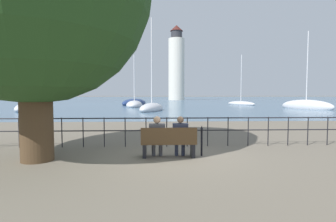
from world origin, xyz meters
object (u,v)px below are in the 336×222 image
at_px(sailboat_3, 152,108).
at_px(sailboat_1, 29,108).
at_px(closed_umbrella, 202,139).
at_px(sailboat_4, 306,106).
at_px(sailboat_5, 241,103).
at_px(seated_person_right, 180,135).
at_px(sailboat_0, 134,103).
at_px(sailboat_2, 134,105).
at_px(park_bench, 169,143).
at_px(seated_person_left, 157,134).
at_px(harbor_lighthouse, 176,65).

bearing_deg(sailboat_3, sailboat_1, -170.05).
distance_m(closed_umbrella, sailboat_3, 22.64).
height_order(sailboat_4, sailboat_5, sailboat_4).
distance_m(seated_person_right, sailboat_1, 29.30).
height_order(sailboat_0, sailboat_2, sailboat_0).
relative_size(park_bench, seated_person_left, 1.34).
bearing_deg(sailboat_3, sailboat_5, 65.05).
relative_size(closed_umbrella, sailboat_2, 0.11).
bearing_deg(seated_person_right, sailboat_2, 97.30).
height_order(seated_person_left, closed_umbrella, seated_person_left).
distance_m(sailboat_0, sailboat_5, 19.93).
bearing_deg(sailboat_3, sailboat_4, 26.95).
bearing_deg(park_bench, sailboat_2, 96.68).
distance_m(seated_person_right, sailboat_5, 43.51).
height_order(sailboat_0, sailboat_5, sailboat_5).
bearing_deg(sailboat_1, closed_umbrella, -66.50).
xyz_separation_m(seated_person_right, sailboat_0, (-4.88, 41.02, -0.31)).
height_order(park_bench, sailboat_2, sailboat_2).
xyz_separation_m(sailboat_5, harbor_lighthouse, (-8.56, 48.50, 12.47)).
height_order(sailboat_0, sailboat_1, sailboat_1).
bearing_deg(seated_person_right, seated_person_left, -179.91).
distance_m(sailboat_0, sailboat_1, 20.04).
bearing_deg(sailboat_0, park_bench, -59.36).
bearing_deg(sailboat_5, sailboat_0, 158.24).
distance_m(sailboat_1, harbor_lighthouse, 69.82).
height_order(sailboat_3, sailboat_5, sailboat_3).
distance_m(seated_person_left, seated_person_right, 0.69).
distance_m(seated_person_left, sailboat_3, 22.63).
height_order(sailboat_2, sailboat_5, sailboat_5).
distance_m(seated_person_left, sailboat_2, 32.61).
height_order(sailboat_1, sailboat_4, sailboat_1).
height_order(sailboat_0, sailboat_4, sailboat_4).
xyz_separation_m(sailboat_2, sailboat_4, (23.25, -6.21, 0.08)).
bearing_deg(seated_person_left, seated_person_right, 0.09).
relative_size(sailboat_2, sailboat_3, 0.76).
relative_size(sailboat_1, sailboat_5, 1.12).
xyz_separation_m(sailboat_0, sailboat_5, (19.93, -0.20, -0.10)).
distance_m(sailboat_0, sailboat_2, 8.64).
bearing_deg(sailboat_4, sailboat_3, 167.46).
distance_m(park_bench, seated_person_left, 0.43).
xyz_separation_m(park_bench, sailboat_5, (15.39, 40.90, -0.17)).
height_order(seated_person_right, sailboat_1, sailboat_1).
distance_m(park_bench, seated_person_right, 0.43).
relative_size(sailboat_3, sailboat_5, 1.15).
height_order(seated_person_right, sailboat_5, sailboat_5).
relative_size(closed_umbrella, harbor_lighthouse, 0.03).
relative_size(closed_umbrella, sailboat_4, 0.09).
relative_size(seated_person_right, sailboat_5, 0.13).
bearing_deg(closed_umbrella, seated_person_left, -177.07).
distance_m(park_bench, sailboat_0, 41.35).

